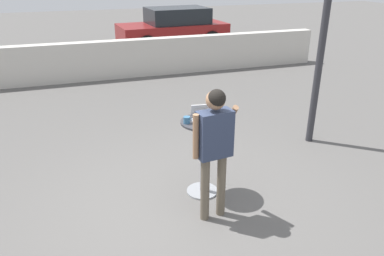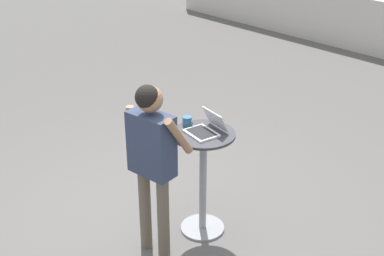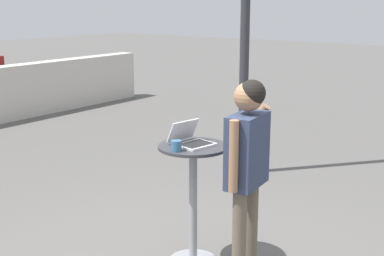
{
  "view_description": "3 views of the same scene",
  "coord_description": "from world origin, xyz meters",
  "views": [
    {
      "loc": [
        -1.14,
        -3.95,
        2.92
      ],
      "look_at": [
        0.19,
        0.02,
        1.1
      ],
      "focal_mm": 35.0,
      "sensor_mm": 36.0,
      "label": 1
    },
    {
      "loc": [
        3.48,
        -2.85,
        3.27
      ],
      "look_at": [
        0.38,
        0.14,
        1.15
      ],
      "focal_mm": 50.0,
      "sensor_mm": 36.0,
      "label": 2
    },
    {
      "loc": [
        -3.05,
        -2.31,
        2.25
      ],
      "look_at": [
        0.41,
        0.25,
        1.22
      ],
      "focal_mm": 50.0,
      "sensor_mm": 36.0,
      "label": 3
    }
  ],
  "objects": [
    {
      "name": "parked_car_near_street",
      "position": [
        2.83,
        10.11,
        0.77
      ],
      "size": [
        4.16,
        2.13,
        1.49
      ],
      "color": "maroon",
      "rests_on": "ground_plane"
    },
    {
      "name": "cafe_table",
      "position": [
        0.42,
        0.24,
        0.65
      ],
      "size": [
        0.59,
        0.59,
        1.07
      ],
      "color": "gray",
      "rests_on": "ground_plane"
    },
    {
      "name": "ground_plane",
      "position": [
        0.0,
        0.0,
        0.0
      ],
      "size": [
        50.0,
        50.0,
        0.0
      ],
      "primitive_type": "plane",
      "color": "#5B5956"
    },
    {
      "name": "pavement_kerb",
      "position": [
        0.0,
        6.52,
        0.52
      ],
      "size": [
        12.61,
        0.35,
        1.04
      ],
      "color": "beige",
      "rests_on": "ground_plane"
    },
    {
      "name": "laptop",
      "position": [
        0.42,
        0.27,
        1.12
      ],
      "size": [
        0.34,
        0.36,
        0.2
      ],
      "color": "silver",
      "rests_on": "cafe_table"
    },
    {
      "name": "standing_person",
      "position": [
        0.35,
        -0.32,
        1.07
      ],
      "size": [
        0.56,
        0.4,
        1.69
      ],
      "color": "brown",
      "rests_on": "ground_plane"
    },
    {
      "name": "coffee_mug",
      "position": [
        0.2,
        0.25,
        1.12
      ],
      "size": [
        0.12,
        0.09,
        0.09
      ],
      "color": "#336084",
      "rests_on": "cafe_table"
    }
  ]
}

